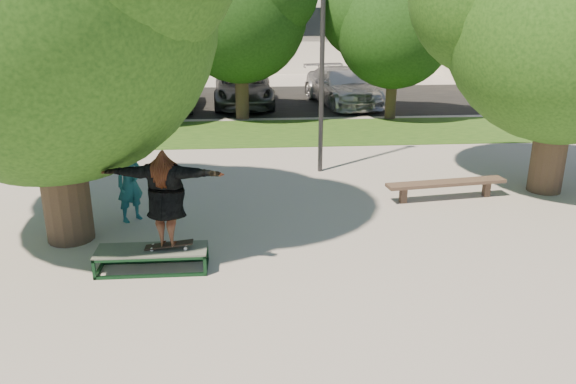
{
  "coord_description": "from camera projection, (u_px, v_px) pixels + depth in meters",
  "views": [
    {
      "loc": [
        -0.93,
        -8.91,
        4.23
      ],
      "look_at": [
        -0.18,
        0.6,
        0.96
      ],
      "focal_mm": 35.0,
      "sensor_mm": 36.0,
      "label": 1
    }
  ],
  "objects": [
    {
      "name": "car_silver_a",
      "position": [
        172.0,
        89.0,
        22.79
      ],
      "size": [
        1.93,
        4.59,
        1.55
      ],
      "primitive_type": "imported",
      "rotation": [
        0.0,
        0.0,
        0.02
      ],
      "color": "#A6A6AB",
      "rests_on": "asphalt_strip"
    },
    {
      "name": "car_silver_b",
      "position": [
        342.0,
        86.0,
        23.65
      ],
      "size": [
        3.12,
        5.57,
        1.53
      ],
      "primitive_type": "imported",
      "rotation": [
        0.0,
        0.0,
        0.19
      ],
      "color": "silver",
      "rests_on": "asphalt_strip"
    },
    {
      "name": "asphalt_strip",
      "position": [
        265.0,
        100.0,
        24.92
      ],
      "size": [
        40.0,
        8.0,
        0.01
      ],
      "primitive_type": "cube",
      "color": "black",
      "rests_on": "ground"
    },
    {
      "name": "bench",
      "position": [
        446.0,
        184.0,
        12.44
      ],
      "size": [
        2.77,
        0.73,
        0.42
      ],
      "rotation": [
        0.0,
        0.0,
        0.14
      ],
      "color": "#4C3A2E",
      "rests_on": "ground"
    },
    {
      "name": "car_dark",
      "position": [
        151.0,
        83.0,
        24.79
      ],
      "size": [
        1.71,
        4.42,
        1.44
      ],
      "primitive_type": "imported",
      "rotation": [
        0.0,
        0.0,
        0.04
      ],
      "color": "black",
      "rests_on": "asphalt_strip"
    },
    {
      "name": "bg_tree_right",
      "position": [
        393.0,
        22.0,
        19.94
      ],
      "size": [
        5.04,
        4.31,
        5.43
      ],
      "color": "#38281E",
      "rests_on": "ground"
    },
    {
      "name": "grind_box",
      "position": [
        152.0,
        259.0,
        9.22
      ],
      "size": [
        1.8,
        0.6,
        0.38
      ],
      "color": "#11331B",
      "rests_on": "ground"
    },
    {
      "name": "grass_strip",
      "position": [
        302.0,
        132.0,
        18.87
      ],
      "size": [
        30.0,
        4.0,
        0.02
      ],
      "primitive_type": "cube",
      "color": "#193F12",
      "rests_on": "ground"
    },
    {
      "name": "bystander",
      "position": [
        130.0,
        183.0,
        11.12
      ],
      "size": [
        0.68,
        0.67,
        1.57
      ],
      "primitive_type": "imported",
      "rotation": [
        0.0,
        0.0,
        0.75
      ],
      "color": "#18545C",
      "rests_on": "ground"
    },
    {
      "name": "car_grey",
      "position": [
        244.0,
        89.0,
        23.36
      ],
      "size": [
        2.48,
        5.2,
        1.43
      ],
      "primitive_type": "imported",
      "rotation": [
        0.0,
        0.0,
        0.02
      ],
      "color": "#55565A",
      "rests_on": "asphalt_strip"
    },
    {
      "name": "tree_right",
      "position": [
        566.0,
        6.0,
        11.86
      ],
      "size": [
        6.24,
        5.33,
        6.51
      ],
      "color": "#38281E",
      "rests_on": "ground"
    },
    {
      "name": "skater_rig",
      "position": [
        166.0,
        198.0,
        8.89
      ],
      "size": [
        2.02,
        0.86,
        1.67
      ],
      "rotation": [
        0.0,
        0.0,
        2.97
      ],
      "color": "white",
      "rests_on": "grind_box"
    },
    {
      "name": "ground",
      "position": [
        301.0,
        254.0,
        9.84
      ],
      "size": [
        120.0,
        120.0,
        0.0
      ],
      "primitive_type": "plane",
      "color": "gray",
      "rests_on": "ground"
    },
    {
      "name": "bg_tree_left",
      "position": [
        71.0,
        15.0,
        18.58
      ],
      "size": [
        5.28,
        4.51,
        5.77
      ],
      "color": "#38281E",
      "rests_on": "ground"
    },
    {
      "name": "bg_tree_mid",
      "position": [
        237.0,
        6.0,
        19.84
      ],
      "size": [
        5.76,
        4.92,
        6.24
      ],
      "color": "#38281E",
      "rests_on": "ground"
    },
    {
      "name": "lamppost",
      "position": [
        322.0,
        47.0,
        13.61
      ],
      "size": [
        0.25,
        0.15,
        6.11
      ],
      "color": "#2D2D30",
      "rests_on": "ground"
    }
  ]
}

